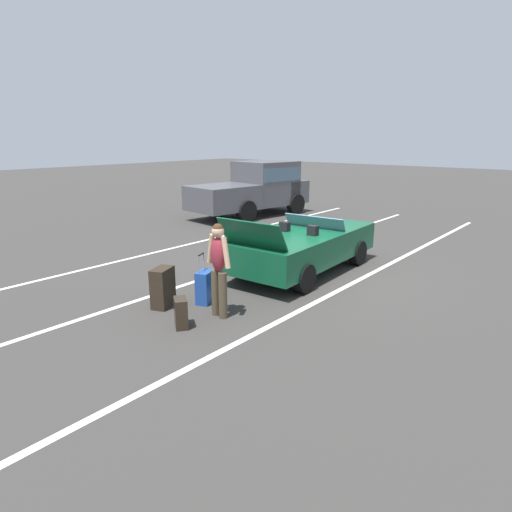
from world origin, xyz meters
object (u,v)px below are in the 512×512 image
at_px(suitcase_medium_bright, 205,287).
at_px(traveler_person, 219,265).
at_px(suitcase_large_black, 163,288).
at_px(parked_pickup_truck_near, 257,187).
at_px(convertible_car, 307,245).
at_px(suitcase_small_carryon, 181,313).

distance_m(suitcase_medium_bright, traveler_person, 0.96).
relative_size(suitcase_large_black, suitcase_medium_bright, 0.78).
relative_size(suitcase_large_black, parked_pickup_truck_near, 0.14).
bearing_deg(traveler_person, parked_pickup_truck_near, 43.69).
distance_m(suitcase_large_black, traveler_person, 1.30).
relative_size(convertible_car, suitcase_medium_bright, 4.49).
height_order(convertible_car, suitcase_large_black, convertible_car).
bearing_deg(convertible_car, traveler_person, -175.78).
height_order(suitcase_small_carryon, traveler_person, traveler_person).
distance_m(traveler_person, parked_pickup_truck_near, 10.51).
height_order(convertible_car, suitcase_small_carryon, convertible_car).
xyz_separation_m(convertible_car, suitcase_small_carryon, (-4.13, -0.25, -0.34)).
height_order(suitcase_large_black, parked_pickup_truck_near, parked_pickup_truck_near).
height_order(convertible_car, traveler_person, traveler_person).
height_order(suitcase_large_black, traveler_person, traveler_person).
distance_m(convertible_car, traveler_person, 3.43).
relative_size(convertible_car, suitcase_small_carryon, 8.57).
height_order(traveler_person, parked_pickup_truck_near, parked_pickup_truck_near).
bearing_deg(suitcase_small_carryon, convertible_car, -140.74).
relative_size(suitcase_small_carryon, traveler_person, 0.30).
height_order(suitcase_medium_bright, suitcase_small_carryon, suitcase_medium_bright).
xyz_separation_m(convertible_car, suitcase_medium_bright, (-3.08, 0.25, -0.28)).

